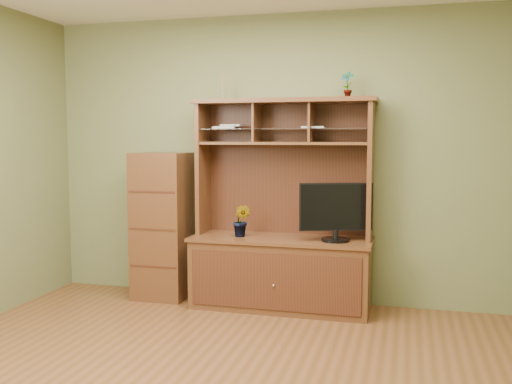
% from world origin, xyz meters
% --- Properties ---
extents(room, '(4.54, 4.04, 2.74)m').
position_xyz_m(room, '(0.00, 0.00, 1.35)').
color(room, '#5A3619').
rests_on(room, ground).
extents(media_hutch, '(1.66, 0.61, 1.90)m').
position_xyz_m(media_hutch, '(0.11, 1.73, 0.52)').
color(media_hutch, '#4A2815').
rests_on(media_hutch, room).
extents(monitor, '(0.62, 0.27, 0.51)m').
position_xyz_m(monitor, '(0.61, 1.65, 0.92)').
color(monitor, black).
rests_on(monitor, media_hutch).
extents(orchid_plant, '(0.18, 0.15, 0.30)m').
position_xyz_m(orchid_plant, '(-0.24, 1.65, 0.80)').
color(orchid_plant, '#326021').
rests_on(orchid_plant, media_hutch).
extents(top_plant, '(0.14, 0.12, 0.23)m').
position_xyz_m(top_plant, '(0.68, 1.80, 2.02)').
color(top_plant, '#2D6824').
rests_on(top_plant, media_hutch).
extents(reed_diffuser, '(0.05, 0.05, 0.26)m').
position_xyz_m(reed_diffuser, '(-0.47, 1.80, 2.00)').
color(reed_diffuser, silver).
rests_on(reed_diffuser, media_hutch).
extents(magazines, '(1.04, 0.17, 0.04)m').
position_xyz_m(magazines, '(-0.15, 1.80, 1.65)').
color(magazines, '#A8A7AC').
rests_on(magazines, media_hutch).
extents(side_cabinet, '(0.50, 0.46, 1.41)m').
position_xyz_m(side_cabinet, '(-1.08, 1.75, 0.70)').
color(side_cabinet, '#4A2815').
rests_on(side_cabinet, room).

